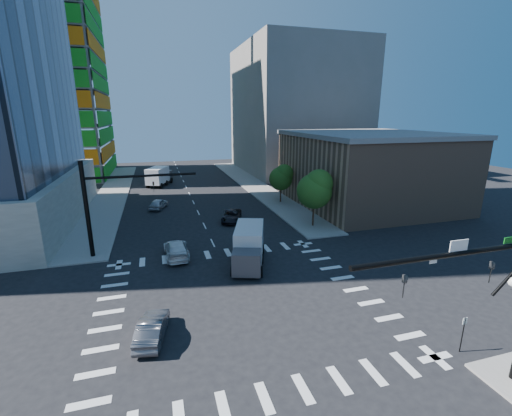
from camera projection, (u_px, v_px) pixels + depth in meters
name	position (u px, v px, depth m)	size (l,w,h in m)	color
ground	(240.00, 300.00, 24.93)	(160.00, 160.00, 0.00)	black
road_markings	(240.00, 300.00, 24.93)	(20.00, 20.00, 0.01)	silver
sidewalk_ne	(253.00, 185.00, 65.31)	(5.00, 60.00, 0.15)	gray
sidewalk_nw	(113.00, 193.00, 58.50)	(5.00, 60.00, 0.15)	gray
construction_building	(31.00, 54.00, 68.22)	(25.16, 34.50, 70.60)	slate
commercial_building	(368.00, 169.00, 50.68)	(20.50, 22.50, 10.60)	#906C53
bg_building_ne	(295.00, 110.00, 79.45)	(24.00, 30.00, 28.00)	slate
signal_mast_nw	(103.00, 200.00, 31.38)	(10.20, 0.40, 9.00)	black
tree_south	(316.00, 189.00, 39.99)	(4.16, 4.16, 6.82)	#382316
tree_north	(282.00, 177.00, 51.36)	(3.54, 3.52, 5.78)	#382316
no_parking_sign	(463.00, 331.00, 19.15)	(0.30, 0.06, 2.20)	black
car_nb_far	(232.00, 216.00, 43.25)	(2.31, 5.00, 1.39)	black
car_sb_near	(176.00, 249.00, 32.37)	(2.14, 5.26, 1.53)	white
car_sb_mid	(158.00, 204.00, 48.88)	(1.72, 4.27, 1.46)	#BABCC3
car_sb_cross	(152.00, 328.00, 20.52)	(1.46, 4.17, 1.38)	#515056
box_truck_near	(249.00, 250.00, 30.46)	(4.54, 6.76, 3.27)	black
box_truck_far	(160.00, 177.00, 64.99)	(5.20, 7.27, 3.51)	black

